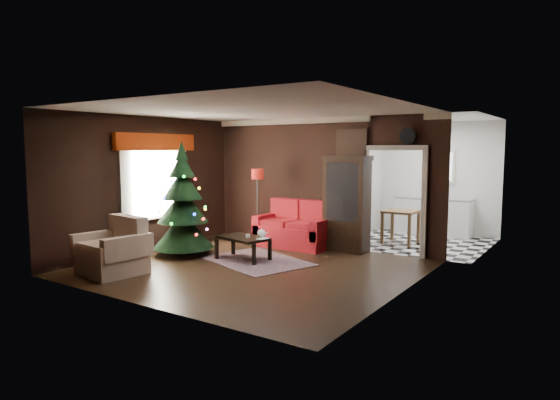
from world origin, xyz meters
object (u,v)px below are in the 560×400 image
Objects in this scene: loveseat at (294,224)px; teapot at (262,233)px; kitchen_table at (400,227)px; floor_lamp at (258,207)px; coffee_table at (243,248)px; curio_cabinet at (347,206)px; armchair at (112,247)px; christmas_tree at (183,203)px; wall_clock at (408,136)px.

teapot is at bearing -81.49° from loveseat.
floor_lamp is at bearing -145.07° from kitchen_table.
curio_cabinet is at bearing 55.12° from coffee_table.
armchair reaches higher than teapot.
christmas_tree is 2.32× the size of armchair.
floor_lamp is at bearing 128.92° from teapot.
teapot is (1.65, 0.41, -0.51)m from christmas_tree.
floor_lamp is 1.84m from christmas_tree.
christmas_tree is at bearing -148.38° from wall_clock.
armchair is 3.11× the size of wall_clock.
floor_lamp is 3.55m from armchair.
teapot is at bearing -116.39° from kitchen_table.
curio_cabinet is at bearing 39.79° from christmas_tree.
coffee_table is at bearing -124.88° from curio_cabinet.
loveseat is at bearing 53.49° from christmas_tree.
kitchen_table is at bearing 65.56° from curio_cabinet.
wall_clock is at bearing 9.66° from loveseat.
loveseat is 2.27× the size of kitchen_table.
armchair is (-0.50, -3.49, -0.37)m from floor_lamp.
floor_lamp is at bearing -169.44° from wall_clock.
loveseat is 1.71× the size of armchair.
curio_cabinet is 10.48× the size of teapot.
teapot is (0.23, -1.52, 0.04)m from loveseat.
coffee_table is at bearing 13.06° from christmas_tree.
wall_clock is at bearing 55.01° from armchair.
wall_clock reaches higher than kitchen_table.
kitchen_table is at bearing 34.93° from floor_lamp.
floor_lamp reaches higher than teapot.
floor_lamp is 2.28× the size of kitchen_table.
loveseat is at bearing 77.07° from armchair.
loveseat is 1.25m from curio_cabinet.
curio_cabinet is at bearing 64.56° from armchair.
christmas_tree reaches higher than armchair.
armchair is (0.08, -1.77, -0.59)m from christmas_tree.
floor_lamp is (-1.99, -0.41, -0.12)m from curio_cabinet.
christmas_tree is 3.07× the size of kitchen_table.
floor_lamp is 9.44× the size of teapot.
loveseat is 0.74× the size of christmas_tree.
christmas_tree reaches higher than curio_cabinet.
coffee_table is 0.49m from teapot.
armchair is at bearing -122.56° from curio_cabinet.
christmas_tree is at bearing -132.06° from kitchen_table.
kitchen_table is (3.22, 3.57, -0.68)m from christmas_tree.
loveseat is 3.04m from wall_clock.
curio_cabinet is at bearing 11.77° from floor_lamp.
coffee_table is (1.21, 2.06, -0.23)m from armchair.
coffee_table is at bearing 66.74° from armchair.
teapot is 3.40m from wall_clock.
wall_clock reaches higher than loveseat.
floor_lamp reaches higher than kitchen_table.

